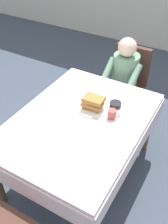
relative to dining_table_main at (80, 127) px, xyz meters
The scene contains 12 objects.
ground_plane 0.65m from the dining_table_main, ahead, with size 14.00×14.00×0.00m, color #3D4756.
dining_table_main is the anchor object (origin of this frame).
chair_diner 1.18m from the dining_table_main, 89.85° to the left, with size 0.44×0.45×0.93m.
diner_person 1.01m from the dining_table_main, 89.82° to the left, with size 0.40×0.43×1.12m.
plate_breakfast 0.21m from the dining_table_main, 82.09° to the left, with size 0.28×0.28×0.02m, color white.
breakfast_stack 0.26m from the dining_table_main, 79.97° to the left, with size 0.21×0.15×0.12m.
cup_coffee 0.32m from the dining_table_main, 34.33° to the left, with size 0.11×0.08×0.08m.
bowl_butter 0.40m from the dining_table_main, 59.37° to the left, with size 0.11×0.11×0.04m, color black.
fork_left_of_plate 0.25m from the dining_table_main, 134.40° to the left, with size 0.18×0.01×0.01m, color silver.
knife_right_of_plate 0.29m from the dining_table_main, 37.78° to the left, with size 0.20×0.01×0.01m, color silver.
spoon_near_edge 0.15m from the dining_table_main, 66.71° to the right, with size 0.15×0.01×0.01m, color silver.
napkin_folded 0.29m from the dining_table_main, 169.90° to the left, with size 0.17×0.12×0.01m, color white.
Camera 1 is at (0.92, -1.52, 2.27)m, focal length 42.02 mm.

